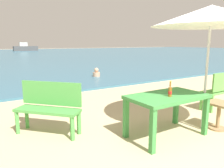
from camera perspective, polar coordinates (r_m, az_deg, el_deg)
The scene contains 9 objects.
sea_water at distance 31.84m, azimuth -26.93°, elevation 6.82°, with size 120.00×50.00×0.08m, color #386B84.
picnic_table_green at distance 3.92m, azimuth 14.33°, elevation -4.38°, with size 1.40×0.80×0.76m.
beer_bottle_amber at distance 3.78m, azimuth 15.07°, elevation -1.81°, with size 0.07×0.07×0.26m.
patio_umbrella at distance 4.34m, azimuth 24.71°, elevation 16.00°, with size 2.10×2.10×2.30m.
side_table_wood at distance 4.66m, azimuth 26.37°, elevation -6.55°, with size 0.44×0.44×0.54m.
bench_green_left at distance 4.14m, azimuth -16.28°, elevation -5.22°, with size 1.08×1.13×0.95m.
bench_green_right at distance 6.11m, azimuth 27.46°, elevation -0.89°, with size 1.21×0.39×0.95m.
swimmer_person at distance 10.26m, azimuth -4.13°, elevation 2.91°, with size 0.34×0.34×0.41m.
boat_fishing_trawler at distance 45.28m, azimuth -21.92°, elevation 8.85°, with size 4.40×1.20×1.60m.
Camera 1 is at (-3.12, -1.65, 1.66)m, focal length 34.63 mm.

